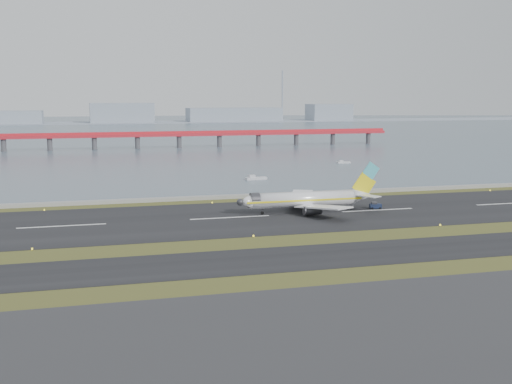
% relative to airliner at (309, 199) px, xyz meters
% --- Properties ---
extents(ground, '(1000.00, 1000.00, 0.00)m').
position_rel_airliner_xyz_m(ground, '(-21.42, -32.14, -3.46)').
color(ground, '#394318').
rests_on(ground, ground).
extents(apron_strip, '(1000.00, 50.00, 0.10)m').
position_rel_airliner_xyz_m(apron_strip, '(-21.42, -87.14, -3.41)').
color(apron_strip, '#2F2F31').
rests_on(apron_strip, ground).
extents(taxiway_strip, '(1000.00, 18.00, 0.10)m').
position_rel_airliner_xyz_m(taxiway_strip, '(-21.42, -44.14, -3.41)').
color(taxiway_strip, black).
rests_on(taxiway_strip, ground).
extents(runway_strip, '(1000.00, 45.00, 0.10)m').
position_rel_airliner_xyz_m(runway_strip, '(-21.42, -2.14, -3.41)').
color(runway_strip, black).
rests_on(runway_strip, ground).
extents(seawall, '(1000.00, 2.50, 1.00)m').
position_rel_airliner_xyz_m(seawall, '(-21.42, 27.86, -2.96)').
color(seawall, '#9A9994').
rests_on(seawall, ground).
extents(bay_water, '(1400.00, 800.00, 1.30)m').
position_rel_airliner_xyz_m(bay_water, '(-21.42, 427.86, -3.46)').
color(bay_water, '#4A5B6A').
rests_on(bay_water, ground).
extents(red_pier, '(260.00, 5.00, 10.20)m').
position_rel_airliner_xyz_m(red_pier, '(-1.42, 217.86, 3.82)').
color(red_pier, red).
rests_on(red_pier, ground).
extents(far_shoreline, '(1400.00, 80.00, 60.50)m').
position_rel_airliner_xyz_m(far_shoreline, '(-7.80, 587.86, 2.61)').
color(far_shoreline, '#8F9BA9').
rests_on(far_shoreline, ground).
extents(airliner, '(38.52, 32.89, 12.80)m').
position_rel_airliner_xyz_m(airliner, '(0.00, 0.00, 0.00)').
color(airliner, white).
rests_on(airliner, ground).
extents(pushback_tug, '(3.34, 2.35, 1.95)m').
position_rel_airliner_xyz_m(pushback_tug, '(18.80, -0.22, -2.51)').
color(pushback_tug, '#151F3A').
rests_on(pushback_tug, ground).
extents(workboat_near, '(7.95, 3.19, 1.88)m').
position_rel_airliner_xyz_m(workboat_near, '(3.74, 66.64, -2.86)').
color(workboat_near, silver).
rests_on(workboat_near, ground).
extents(workboat_far, '(6.02, 1.92, 1.46)m').
position_rel_airliner_xyz_m(workboat_far, '(56.70, 111.38, -3.00)').
color(workboat_far, silver).
rests_on(workboat_far, ground).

